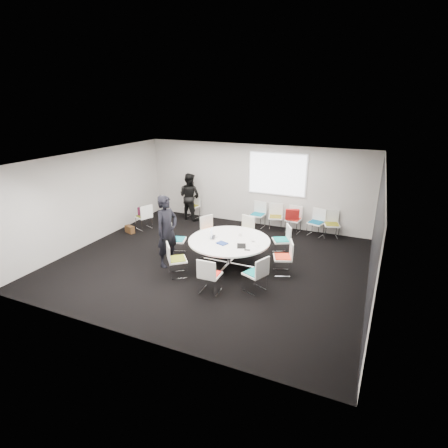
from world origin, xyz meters
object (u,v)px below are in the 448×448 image
at_px(chair_person_back, 192,211).
at_px(brown_bag, 130,229).
at_px(chair_ring_a, 283,264).
at_px(chair_ring_c, 244,236).
at_px(cup, 240,235).
at_px(chair_ring_d, 210,236).
at_px(chair_back_e, 331,230).
at_px(chair_spare_left, 144,221).
at_px(chair_ring_b, 281,246).
at_px(chair_ring_f, 177,266).
at_px(person_back, 190,196).
at_px(maroon_bag, 143,212).
at_px(chair_ring_e, 177,245).
at_px(person_main, 167,231).
at_px(chair_back_c, 293,224).
at_px(chair_back_b, 275,222).
at_px(chair_ring_h, 255,280).
at_px(conference_table, 229,247).
at_px(chair_back_a, 258,219).
at_px(chair_ring_g, 210,282).
at_px(chair_back_d, 316,228).
at_px(laptop, 214,237).

xyz_separation_m(chair_person_back, brown_bag, (-1.15, -2.25, -0.16)).
xyz_separation_m(chair_ring_a, chair_ring_c, (-1.55, 1.39, 0.00)).
bearing_deg(cup, chair_ring_a, -11.80).
xyz_separation_m(chair_ring_d, chair_back_e, (3.31, 2.05, 0.00)).
bearing_deg(chair_spare_left, chair_ring_b, -69.91).
bearing_deg(chair_ring_f, chair_back_e, 103.01).
relative_size(person_back, maroon_bag, 4.32).
xyz_separation_m(chair_ring_e, person_main, (0.12, -0.66, 0.69)).
xyz_separation_m(chair_back_c, person_back, (-3.83, -0.14, 0.59)).
bearing_deg(cup, chair_back_b, 85.47).
bearing_deg(cup, chair_ring_h, -56.34).
relative_size(conference_table, chair_person_back, 2.44).
distance_m(chair_back_a, chair_back_c, 1.25).
distance_m(chair_back_c, maroon_bag, 5.06).
distance_m(chair_ring_c, chair_back_c, 1.98).
relative_size(chair_ring_a, chair_ring_g, 1.00).
bearing_deg(chair_ring_f, chair_back_b, 122.44).
bearing_deg(brown_bag, maroon_bag, 65.08).
relative_size(chair_back_d, chair_person_back, 1.00).
height_order(chair_ring_c, chair_ring_g, same).
bearing_deg(person_back, chair_back_c, -169.38).
distance_m(chair_back_b, maroon_bag, 4.50).
height_order(chair_ring_a, chair_back_d, same).
distance_m(chair_ring_b, chair_ring_c, 1.26).
relative_size(chair_ring_e, chair_spare_left, 1.00).
height_order(chair_back_e, laptop, chair_back_e).
relative_size(chair_ring_a, chair_back_a, 1.00).
relative_size(chair_ring_f, chair_spare_left, 1.00).
xyz_separation_m(laptop, cup, (0.59, 0.38, 0.03)).
relative_size(chair_ring_e, chair_back_c, 1.00).
height_order(chair_ring_d, chair_ring_e, same).
bearing_deg(chair_back_b, chair_back_a, -14.71).
bearing_deg(laptop, brown_bag, 55.13).
bearing_deg(chair_person_back, chair_back_d, -170.61).
height_order(chair_ring_a, chair_ring_f, same).
height_order(chair_back_a, chair_back_e, same).
bearing_deg(chair_back_c, chair_back_a, 5.86).
bearing_deg(chair_ring_h, brown_bag, 92.68).
relative_size(chair_ring_h, chair_back_d, 1.00).
distance_m(chair_ring_f, person_main, 0.99).
distance_m(cup, maroon_bag, 4.05).
bearing_deg(chair_ring_a, person_back, 35.05).
xyz_separation_m(chair_ring_d, maroon_bag, (-2.67, 0.32, 0.34)).
height_order(chair_ring_h, person_main, person_main).
distance_m(laptop, cup, 0.70).
distance_m(chair_ring_a, cup, 1.39).
relative_size(chair_ring_d, person_back, 0.51).
bearing_deg(chair_ring_d, maroon_bag, -67.84).
bearing_deg(chair_back_d, person_back, 17.19).
xyz_separation_m(chair_ring_f, chair_back_d, (2.71, 4.19, 0.00)).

